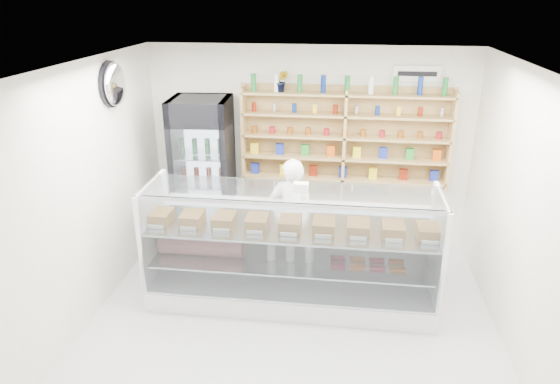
# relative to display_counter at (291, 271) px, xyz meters

# --- Properties ---
(room) EXTENTS (5.00, 5.00, 5.00)m
(room) POSITION_rel_display_counter_xyz_m (0.06, -0.76, 1.02)
(room) COLOR #B3B3B8
(room) RESTS_ON ground
(display_counter) EXTENTS (3.29, 0.98, 1.43)m
(display_counter) POSITION_rel_display_counter_xyz_m (0.00, 0.00, 0.00)
(display_counter) COLOR white
(display_counter) RESTS_ON floor
(shop_worker) EXTENTS (0.59, 0.41, 1.55)m
(shop_worker) POSITION_rel_display_counter_xyz_m (-0.06, 0.69, 0.39)
(shop_worker) COLOR white
(shop_worker) RESTS_ON floor
(drinks_cooler) EXTENTS (0.82, 0.80, 2.16)m
(drinks_cooler) POSITION_rel_display_counter_xyz_m (-1.35, 1.20, 0.70)
(drinks_cooler) COLOR black
(drinks_cooler) RESTS_ON floor
(wall_shelving) EXTENTS (2.84, 0.28, 1.33)m
(wall_shelving) POSITION_rel_display_counter_xyz_m (0.56, 1.58, 1.21)
(wall_shelving) COLOR tan
(wall_shelving) RESTS_ON back_wall
(potted_plant) EXTENTS (0.16, 0.13, 0.28)m
(potted_plant) POSITION_rel_display_counter_xyz_m (-0.30, 1.58, 1.95)
(potted_plant) COLOR #1E6626
(potted_plant) RESTS_ON wall_shelving
(security_mirror) EXTENTS (0.15, 0.50, 0.50)m
(security_mirror) POSITION_rel_display_counter_xyz_m (-2.11, 0.44, 2.07)
(security_mirror) COLOR silver
(security_mirror) RESTS_ON left_wall
(wall_sign) EXTENTS (0.62, 0.03, 0.20)m
(wall_sign) POSITION_rel_display_counter_xyz_m (1.46, 1.71, 2.07)
(wall_sign) COLOR white
(wall_sign) RESTS_ON back_wall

